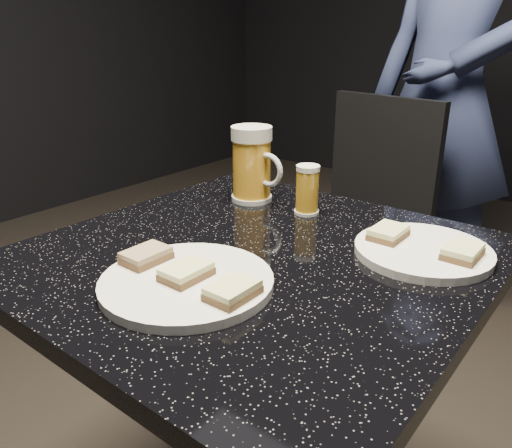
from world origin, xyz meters
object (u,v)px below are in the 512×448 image
object	(u,v)px
plate_small	(423,251)
chair	(359,210)
patron	(445,98)
plate_large	(187,282)
table	(256,373)
beer_mug	(253,164)
beer_tumbler	(307,190)

from	to	relation	value
plate_small	chair	world-z (taller)	chair
plate_small	patron	distance (m)	1.22
plate_large	chair	world-z (taller)	chair
table	beer_mug	world-z (taller)	beer_mug
table	beer_mug	distance (m)	0.42
beer_tumbler	chair	distance (m)	0.81
patron	chair	xyz separation A→B (m)	(-0.12, -0.39, -0.35)
beer_mug	beer_tumbler	bearing A→B (deg)	1.19
plate_small	beer_tumbler	distance (m)	0.26
plate_large	beer_tumbler	bearing A→B (deg)	95.31
beer_mug	chair	world-z (taller)	beer_mug
beer_mug	chair	bearing A→B (deg)	97.98
beer_mug	beer_tumbler	size ratio (longest dim) A/B	1.61
plate_large	beer_tumbler	xyz separation A→B (m)	(-0.03, 0.36, 0.04)
plate_large	plate_small	world-z (taller)	same
beer_tumbler	table	bearing A→B (deg)	-79.78
table	beer_tumbler	distance (m)	0.36
plate_large	beer_tumbler	distance (m)	0.37
table	chair	distance (m)	0.97
table	plate_small	bearing A→B (deg)	36.32
plate_small	chair	bearing A→B (deg)	122.79
beer_mug	table	bearing A→B (deg)	-49.97
plate_small	beer_mug	distance (m)	0.40
plate_small	beer_mug	xyz separation A→B (m)	(-0.39, 0.05, 0.07)
table	beer_mug	bearing A→B (deg)	130.03
plate_small	chair	xyz separation A→B (m)	(-0.49, 0.77, -0.26)
patron	chair	world-z (taller)	patron
beer_tumbler	patron	bearing A→B (deg)	96.15
patron	table	size ratio (longest dim) A/B	2.28
table	beer_mug	size ratio (longest dim) A/B	4.75
table	chair	world-z (taller)	chair
chair	beer_tumbler	bearing A→B (deg)	-71.72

